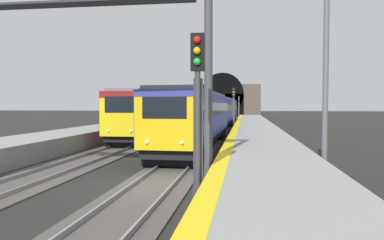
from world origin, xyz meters
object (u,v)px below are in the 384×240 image
at_px(train_adjacent_platform, 176,110).
at_px(catenary_mast_near, 325,73).
at_px(train_main_approaching, 218,111).
at_px(overhead_signal_gantry, 81,31).
at_px(railway_signal_near, 198,103).
at_px(railway_signal_far, 239,105).
at_px(railway_signal_mid, 234,105).

xyz_separation_m(train_adjacent_platform, catenary_mast_near, (-28.17, -11.29, 1.93)).
relative_size(train_main_approaching, overhead_signal_gantry, 5.99).
bearing_deg(railway_signal_near, railway_signal_far, -180.00).
height_order(railway_signal_mid, catenary_mast_near, catenary_mast_near).
xyz_separation_m(train_main_approaching, train_adjacent_platform, (0.22, 4.97, 0.12)).
bearing_deg(overhead_signal_gantry, railway_signal_far, -3.96).
bearing_deg(catenary_mast_near, train_main_approaching, 12.74).
height_order(train_adjacent_platform, overhead_signal_gantry, overhead_signal_gantry).
height_order(overhead_signal_gantry, catenary_mast_near, catenary_mast_near).
relative_size(railway_signal_mid, catenary_mast_near, 0.59).
distance_m(train_adjacent_platform, railway_signal_mid, 6.95).
height_order(train_main_approaching, train_adjacent_platform, train_adjacent_platform).
relative_size(train_adjacent_platform, catenary_mast_near, 5.03).
xyz_separation_m(train_main_approaching, railway_signal_far, (32.39, -1.89, 0.68)).
distance_m(train_adjacent_platform, overhead_signal_gantry, 31.31).
relative_size(railway_signal_far, catenary_mast_near, 0.57).
height_order(railway_signal_mid, railway_signal_far, railway_signal_mid).
bearing_deg(train_adjacent_platform, overhead_signal_gantry, 3.47).
height_order(railway_signal_far, catenary_mast_near, catenary_mast_near).
bearing_deg(railway_signal_far, train_adjacent_platform, -12.03).
bearing_deg(overhead_signal_gantry, train_main_approaching, -4.61).
xyz_separation_m(train_adjacent_platform, railway_signal_near, (-33.06, -6.86, 0.71)).
xyz_separation_m(train_main_approaching, overhead_signal_gantry, (-30.82, 2.48, 3.37)).
relative_size(train_adjacent_platform, railway_signal_near, 8.40).
bearing_deg(catenary_mast_near, train_adjacent_platform, 21.84).
bearing_deg(railway_signal_mid, train_adjacent_platform, -97.90).
bearing_deg(train_adjacent_platform, railway_signal_far, 166.86).
relative_size(train_main_approaching, railway_signal_mid, 11.38).
relative_size(train_adjacent_platform, railway_signal_far, 8.90).
distance_m(train_main_approaching, railway_signal_far, 32.45).
relative_size(train_adjacent_platform, overhead_signal_gantry, 4.51).
relative_size(railway_signal_mid, overhead_signal_gantry, 0.53).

